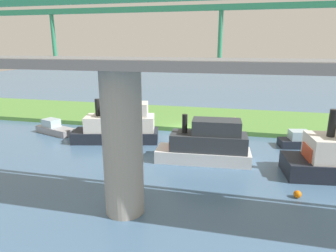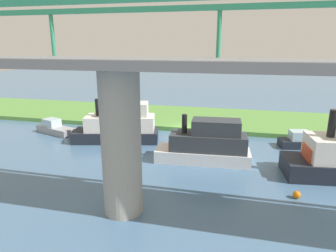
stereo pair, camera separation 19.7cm
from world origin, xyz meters
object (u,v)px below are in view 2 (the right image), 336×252
at_px(marker_buoy, 297,195).
at_px(motorboat_red, 119,126).
at_px(bridge_pylon, 121,144).
at_px(person_on_bank, 235,123).
at_px(mooring_post, 235,124).
at_px(houseboat_blue, 55,128).
at_px(pontoon_yellow, 206,145).
at_px(skiff_small, 304,141).

bearing_deg(marker_buoy, motorboat_red, -28.14).
relative_size(bridge_pylon, person_on_bank, 6.12).
height_order(mooring_post, marker_buoy, mooring_post).
relative_size(mooring_post, houseboat_blue, 0.15).
bearing_deg(mooring_post, motorboat_red, 28.28).
xyz_separation_m(pontoon_yellow, motorboat_red, (9.40, -3.52, 0.13)).
bearing_deg(person_on_bank, skiff_small, 154.34).
bearing_deg(motorboat_red, mooring_post, -151.72).
distance_m(skiff_small, marker_buoy, 11.17).
xyz_separation_m(person_on_bank, mooring_post, (-0.03, -0.59, -0.32)).
relative_size(person_on_bank, pontoon_yellow, 0.17).
xyz_separation_m(bridge_pylon, pontoon_yellow, (-3.84, -9.10, -2.75)).
distance_m(mooring_post, marker_buoy, 15.39).
xyz_separation_m(mooring_post, houseboat_blue, (19.70, 5.28, -0.32)).
relative_size(bridge_pylon, marker_buoy, 17.01).
bearing_deg(skiff_small, pontoon_yellow, 33.81).
height_order(pontoon_yellow, skiff_small, pontoon_yellow).
relative_size(bridge_pylon, motorboat_red, 0.94).
bearing_deg(marker_buoy, mooring_post, -73.47).
bearing_deg(person_on_bank, bridge_pylon, 71.88).
bearing_deg(bridge_pylon, skiff_small, -130.17).
bearing_deg(pontoon_yellow, marker_buoy, 142.58).
xyz_separation_m(person_on_bank, skiff_small, (-6.72, 3.23, -0.61)).
distance_m(mooring_post, motorboat_red, 13.15).
bearing_deg(motorboat_red, bridge_pylon, 113.77).
distance_m(person_on_bank, skiff_small, 7.48).
bearing_deg(houseboat_blue, pontoon_yellow, 165.72).
xyz_separation_m(mooring_post, motorboat_red, (11.56, 6.22, 0.75)).
distance_m(motorboat_red, houseboat_blue, 8.26).
bearing_deg(marker_buoy, bridge_pylon, 21.56).
distance_m(motorboat_red, marker_buoy, 18.13).
relative_size(motorboat_red, skiff_small, 1.75).
distance_m(bridge_pylon, skiff_small, 20.01).
bearing_deg(pontoon_yellow, motorboat_red, -20.54).
xyz_separation_m(houseboat_blue, skiff_small, (-26.39, -1.46, 0.02)).
bearing_deg(houseboat_blue, person_on_bank, -166.60).
bearing_deg(bridge_pylon, pontoon_yellow, -112.87).
bearing_deg(pontoon_yellow, bridge_pylon, 67.13).
bearing_deg(houseboat_blue, mooring_post, -165.00).
relative_size(houseboat_blue, marker_buoy, 10.13).
xyz_separation_m(motorboat_red, houseboat_blue, (8.14, -0.94, -1.07)).
height_order(mooring_post, houseboat_blue, houseboat_blue).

